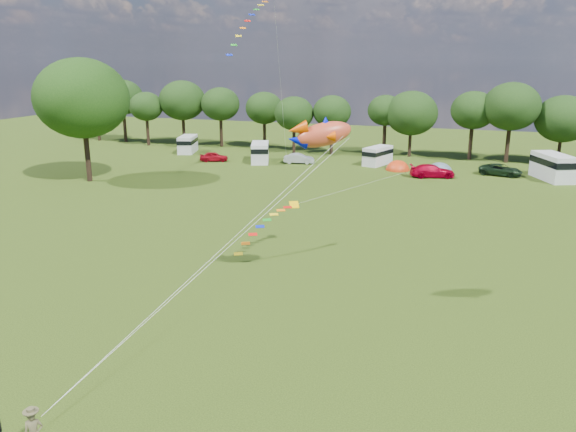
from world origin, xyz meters
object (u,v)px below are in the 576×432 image
(campervan_c, at_px, (378,155))
(tent_orange, at_px, (398,170))
(fish_kite, at_px, (319,134))
(big_tree, at_px, (82,98))
(car_d, at_px, (501,170))
(car_a, at_px, (214,157))
(campervan_a, at_px, (188,144))
(campervan_b, at_px, (260,152))
(car_c, at_px, (432,171))
(tent_greyblue, at_px, (439,173))
(campervan_d, at_px, (553,166))
(car_b, at_px, (299,159))

(campervan_c, distance_m, tent_orange, 4.20)
(fish_kite, bearing_deg, campervan_c, 69.36)
(big_tree, relative_size, car_d, 2.73)
(big_tree, relative_size, car_a, 3.54)
(campervan_a, bearing_deg, fish_kite, -160.23)
(car_a, bearing_deg, campervan_a, 30.81)
(car_d, xyz_separation_m, campervan_b, (-29.67, -0.76, 0.69))
(car_c, bearing_deg, campervan_b, 66.06)
(car_d, height_order, campervan_b, campervan_b)
(big_tree, bearing_deg, tent_greyblue, 25.01)
(car_a, bearing_deg, tent_orange, -106.30)
(car_c, relative_size, campervan_c, 0.96)
(campervan_c, relative_size, fish_kite, 1.41)
(campervan_a, bearing_deg, car_a, -144.76)
(campervan_d, bearing_deg, car_c, 80.09)
(campervan_d, relative_size, tent_orange, 1.99)
(car_d, distance_m, fish_kite, 42.66)
(campervan_b, relative_size, tent_orange, 1.73)
(big_tree, relative_size, campervan_a, 2.53)
(big_tree, distance_m, car_c, 39.48)
(tent_orange, relative_size, fish_kite, 0.90)
(campervan_a, xyz_separation_m, campervan_b, (12.71, -3.86, 0.08))
(campervan_a, height_order, campervan_b, campervan_b)
(fish_kite, bearing_deg, car_d, 49.10)
(car_a, height_order, campervan_b, campervan_b)
(car_c, bearing_deg, campervan_d, -93.72)
(big_tree, height_order, fish_kite, big_tree)
(tent_greyblue, height_order, fish_kite, fish_kite)
(big_tree, xyz_separation_m, campervan_a, (0.96, 20.88, -7.74))
(fish_kite, bearing_deg, campervan_d, 41.93)
(campervan_a, bearing_deg, tent_greyblue, -112.46)
(car_a, distance_m, campervan_d, 41.06)
(car_d, bearing_deg, car_b, 102.34)
(big_tree, relative_size, car_c, 2.74)
(campervan_b, relative_size, campervan_c, 1.10)
(campervan_b, distance_m, fish_kite, 44.60)
(car_b, bearing_deg, car_c, -111.95)
(tent_orange, bearing_deg, car_a, -175.61)
(campervan_d, bearing_deg, tent_greyblue, 67.80)
(car_a, bearing_deg, tent_greyblue, -107.68)
(car_d, xyz_separation_m, campervan_a, (-42.38, 3.10, 0.62))
(tent_orange, bearing_deg, campervan_d, -0.55)
(car_d, relative_size, campervan_c, 0.96)
(campervan_b, bearing_deg, fish_kite, -173.96)
(big_tree, distance_m, campervan_a, 22.28)
(campervan_a, xyz_separation_m, tent_greyblue, (35.53, -3.86, -1.26))
(big_tree, xyz_separation_m, car_c, (35.89, 14.21, -8.29))
(car_d, xyz_separation_m, tent_orange, (-11.78, -0.43, -0.64))
(car_c, height_order, tent_orange, car_c)
(car_a, distance_m, campervan_a, 8.65)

